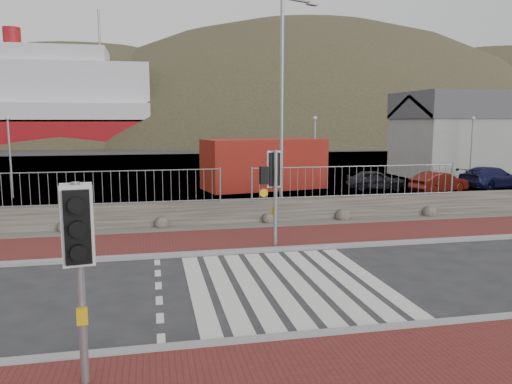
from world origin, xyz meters
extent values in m
plane|color=#28282B|center=(0.00, 0.00, 0.00)|extent=(220.00, 220.00, 0.00)
cube|color=maroon|center=(0.00, 4.50, 0.04)|extent=(40.00, 3.00, 0.08)
cube|color=gray|center=(0.00, -3.00, 0.05)|extent=(40.00, 0.25, 0.12)
cube|color=gray|center=(0.00, 3.00, 0.05)|extent=(40.00, 0.25, 0.12)
cube|color=silver|center=(-2.10, 0.00, 0.01)|extent=(0.42, 5.60, 0.01)
cube|color=silver|center=(-1.50, 0.00, 0.01)|extent=(0.42, 5.60, 0.01)
cube|color=silver|center=(-0.90, 0.00, 0.01)|extent=(0.42, 5.60, 0.01)
cube|color=silver|center=(-0.30, 0.00, 0.01)|extent=(0.42, 5.60, 0.01)
cube|color=silver|center=(0.30, 0.00, 0.01)|extent=(0.42, 5.60, 0.01)
cube|color=silver|center=(0.90, 0.00, 0.01)|extent=(0.42, 5.60, 0.01)
cube|color=silver|center=(1.50, 0.00, 0.01)|extent=(0.42, 5.60, 0.01)
cube|color=silver|center=(2.10, 0.00, 0.01)|extent=(0.42, 5.60, 0.01)
cube|color=#59544C|center=(0.00, 6.50, 0.03)|extent=(40.00, 1.50, 0.06)
cube|color=#48423B|center=(0.00, 7.30, 0.45)|extent=(40.00, 0.60, 0.90)
cylinder|color=gray|center=(-4.80, 7.15, 2.10)|extent=(8.40, 0.04, 0.04)
cylinder|color=gray|center=(-0.60, 7.15, 1.50)|extent=(0.07, 0.07, 1.20)
cylinder|color=gray|center=(4.80, 7.15, 2.10)|extent=(8.40, 0.04, 0.04)
cylinder|color=gray|center=(0.60, 7.15, 1.50)|extent=(0.07, 0.07, 1.20)
cylinder|color=gray|center=(9.00, 7.15, 1.50)|extent=(0.07, 0.07, 1.20)
cube|color=#4C4C4F|center=(0.00, 27.90, 0.00)|extent=(120.00, 40.00, 0.50)
cube|color=#3F4C54|center=(0.00, 62.90, 0.00)|extent=(220.00, 50.00, 0.05)
cube|color=silver|center=(-18.00, 67.90, 9.00)|extent=(30.00, 12.00, 6.00)
cube|color=silver|center=(-18.00, 67.90, 13.00)|extent=(18.00, 10.00, 2.50)
cylinder|color=maroon|center=(-22.00, 67.90, 15.50)|extent=(2.40, 2.40, 3.00)
cylinder|color=gray|center=(-10.00, 67.90, 17.00)|extent=(0.30, 0.30, 6.00)
cube|color=#9E9E99|center=(20.00, 19.90, 2.00)|extent=(12.00, 6.00, 4.00)
cube|color=#4C4C51|center=(20.00, 19.90, 4.90)|extent=(12.20, 6.20, 1.80)
ellipsoid|color=#32351F|center=(-15.00, 87.90, -20.00)|extent=(106.40, 68.40, 76.00)
ellipsoid|color=#32351F|center=(30.00, 87.90, -26.00)|extent=(140.00, 90.00, 100.00)
ellipsoid|color=#32351F|center=(75.00, 87.90, -20.00)|extent=(112.00, 72.00, 80.00)
cylinder|color=gray|center=(-4.12, -3.89, 1.52)|extent=(0.12, 0.12, 3.03)
cube|color=gold|center=(-4.12, -3.89, 1.14)|extent=(0.16, 0.11, 0.24)
cube|color=black|center=(-4.12, -3.89, 2.44)|extent=(0.46, 0.32, 1.14)
sphere|color=#0CE53F|center=(-4.12, -3.89, 2.11)|extent=(0.16, 0.16, 0.16)
cylinder|color=gray|center=(0.59, 3.45, 1.50)|extent=(0.12, 0.12, 3.00)
cube|color=gold|center=(0.59, 3.45, 1.12)|extent=(0.16, 0.10, 0.24)
cube|color=black|center=(0.59, 3.45, 2.41)|extent=(0.45, 0.30, 1.12)
sphere|color=#0CE53F|center=(0.59, 3.45, 2.09)|extent=(0.16, 0.16, 0.16)
cube|color=black|center=(0.22, 3.41, 2.25)|extent=(0.25, 0.20, 0.54)
cylinder|color=gray|center=(1.99, 8.10, 4.31)|extent=(0.15, 0.15, 8.62)
cylinder|color=gray|center=(2.68, 8.40, 8.51)|extent=(1.42, 0.69, 0.10)
cube|color=beige|center=(3.38, 8.70, 8.49)|extent=(0.54, 0.41, 0.13)
cube|color=maroon|center=(3.23, 16.66, 1.42)|extent=(7.23, 4.09, 2.84)
imported|color=black|center=(9.30, 14.87, 0.56)|extent=(3.49, 2.05, 1.12)
imported|color=#54130C|center=(12.19, 13.15, 0.56)|extent=(3.59, 2.08, 1.12)
imported|color=#12133A|center=(16.00, 13.99, 0.63)|extent=(4.67, 3.09, 1.26)
camera|label=1|loc=(-3.08, -11.09, 3.88)|focal=35.00mm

